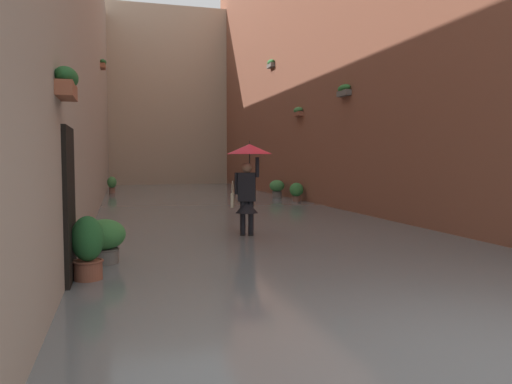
# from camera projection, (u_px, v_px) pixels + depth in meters

# --- Properties ---
(ground_plane) EXTENTS (74.91, 74.91, 0.00)m
(ground_plane) POSITION_uv_depth(u_px,v_px,m) (209.00, 206.00, 18.64)
(ground_plane) COLOR gray
(flood_water) EXTENTS (8.61, 35.96, 0.09)m
(flood_water) POSITION_uv_depth(u_px,v_px,m) (209.00, 205.00, 18.64)
(flood_water) COLOR slate
(flood_water) RESTS_ON ground_plane
(building_facade_left) EXTENTS (2.04, 33.96, 13.17)m
(building_facade_left) POSITION_uv_depth(u_px,v_px,m) (328.00, 37.00, 19.47)
(building_facade_left) COLOR brown
(building_facade_left) RESTS_ON ground_plane
(building_facade_right) EXTENTS (2.04, 33.96, 11.05)m
(building_facade_right) POSITION_uv_depth(u_px,v_px,m) (70.00, 50.00, 17.00)
(building_facade_right) COLOR #A89989
(building_facade_right) RESTS_ON ground_plane
(building_facade_far) EXTENTS (11.41, 1.80, 11.89)m
(building_facade_far) POSITION_uv_depth(u_px,v_px,m) (168.00, 98.00, 33.52)
(building_facade_far) COLOR tan
(building_facade_far) RESTS_ON ground_plane
(person_wading) EXTENTS (1.01, 1.01, 2.16)m
(person_wading) POSITION_uv_depth(u_px,v_px,m) (248.00, 171.00, 10.82)
(person_wading) COLOR black
(person_wading) RESTS_ON ground_plane
(potted_plant_mid_left) EXTENTS (0.66, 0.66, 0.85)m
(potted_plant_mid_left) POSITION_uv_depth(u_px,v_px,m) (277.00, 188.00, 21.64)
(potted_plant_mid_left) COLOR #66605B
(potted_plant_mid_left) RESTS_ON ground_plane
(potted_plant_far_left) EXTENTS (0.56, 0.56, 0.83)m
(potted_plant_far_left) POSITION_uv_depth(u_px,v_px,m) (297.00, 192.00, 19.63)
(potted_plant_far_left) COLOR brown
(potted_plant_far_left) RESTS_ON ground_plane
(potted_plant_mid_right) EXTENTS (0.44, 0.44, 0.98)m
(potted_plant_mid_right) POSITION_uv_depth(u_px,v_px,m) (88.00, 249.00, 6.84)
(potted_plant_mid_right) COLOR brown
(potted_plant_mid_right) RESTS_ON ground_plane
(potted_plant_far_right) EXTENTS (0.67, 0.67, 0.80)m
(potted_plant_far_right) POSITION_uv_depth(u_px,v_px,m) (104.00, 240.00, 7.92)
(potted_plant_far_right) COLOR #66605B
(potted_plant_far_right) RESTS_ON ground_plane
(potted_plant_near_right) EXTENTS (0.45, 0.45, 0.91)m
(potted_plant_near_right) POSITION_uv_depth(u_px,v_px,m) (112.00, 184.00, 24.42)
(potted_plant_near_right) COLOR brown
(potted_plant_near_right) RESTS_ON ground_plane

